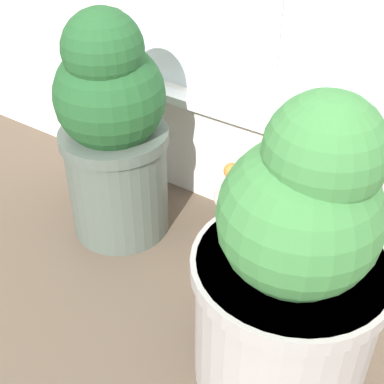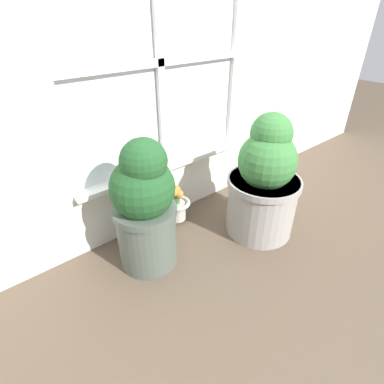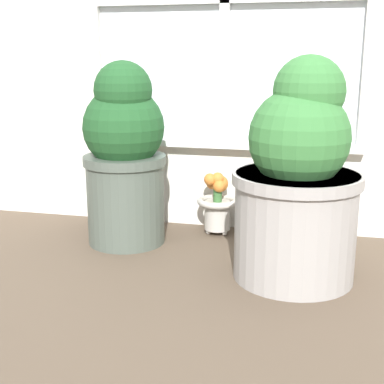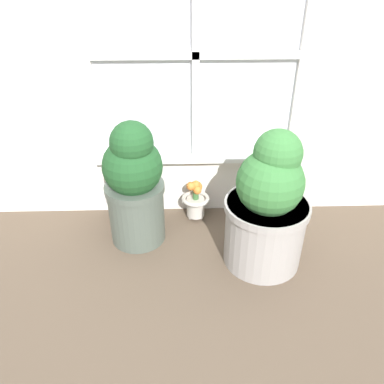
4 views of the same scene
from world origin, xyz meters
name	(u,v)px [view 4 (image 4 of 4)]	position (x,y,z in m)	size (l,w,h in m)	color
ground_plane	(200,290)	(0.00, 0.00, 0.00)	(10.00, 10.00, 0.00)	brown
potted_plant_left	(134,184)	(-0.30, 0.39, 0.32)	(0.29, 0.29, 0.65)	#4C564C
potted_plant_right	(267,208)	(0.31, 0.20, 0.30)	(0.38, 0.38, 0.67)	#9E9993
flower_vase	(195,199)	(0.00, 0.56, 0.12)	(0.16, 0.16, 0.24)	#BCB7AD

